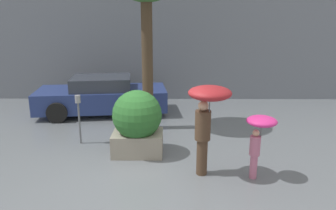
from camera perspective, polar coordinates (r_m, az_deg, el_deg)
The scene contains 7 objects.
ground_plane at distance 7.36m, azimuth -5.09°, elevation -11.24°, with size 40.00×40.00×0.00m, color slate.
building_facade at distance 13.07m, azimuth -2.64°, elevation 14.09°, with size 18.00×0.30×6.00m.
planter_box at distance 7.91m, azimuth -5.37°, elevation -2.97°, with size 1.21×1.19×1.59m.
person_adult at distance 6.63m, azimuth 6.84°, elevation -0.63°, with size 0.87×0.87×1.95m.
person_child at distance 6.86m, azimuth 15.64°, elevation -4.40°, with size 0.61×0.61×1.35m.
parked_car_near at distance 11.45m, azimuth -11.39°, elevation 1.55°, with size 4.51×2.36×1.29m.
parking_meter at distance 8.77m, azimuth -15.33°, elevation -0.72°, with size 0.14×0.14×1.31m.
Camera 1 is at (0.70, -6.55, 3.29)m, focal length 35.00 mm.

